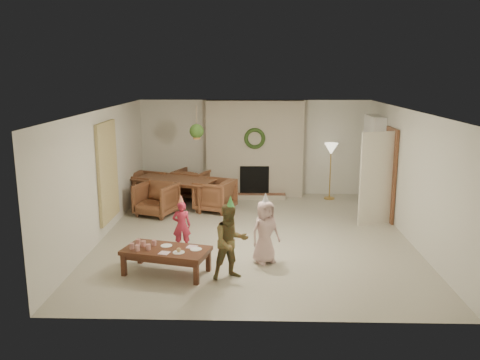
{
  "coord_description": "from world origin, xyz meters",
  "views": [
    {
      "loc": [
        -0.02,
        -9.5,
        3.22
      ],
      "look_at": [
        -0.3,
        0.4,
        1.05
      ],
      "focal_mm": 37.15,
      "sensor_mm": 36.0,
      "label": 1
    }
  ],
  "objects_px": {
    "dining_chair_near": "(156,199)",
    "child_plaid": "(231,242)",
    "dining_chair_right": "(215,195)",
    "coffee_table_top": "(166,251)",
    "child_red": "(182,226)",
    "dining_chair_far": "(192,184)",
    "child_pink": "(265,232)",
    "dining_table": "(175,192)",
    "dining_chair_left": "(146,188)"
  },
  "relations": [
    {
      "from": "dining_chair_near",
      "to": "coffee_table_top",
      "type": "distance_m",
      "value": 3.43
    },
    {
      "from": "dining_chair_right",
      "to": "coffee_table_top",
      "type": "bearing_deg",
      "value": 13.93
    },
    {
      "from": "dining_table",
      "to": "child_red",
      "type": "distance_m",
      "value": 3.07
    },
    {
      "from": "dining_chair_near",
      "to": "child_plaid",
      "type": "bearing_deg",
      "value": -40.37
    },
    {
      "from": "dining_chair_far",
      "to": "dining_chair_near",
      "type": "bearing_deg",
      "value": 90.0
    },
    {
      "from": "child_plaid",
      "to": "coffee_table_top",
      "type": "bearing_deg",
      "value": 147.19
    },
    {
      "from": "dining_chair_right",
      "to": "coffee_table_top",
      "type": "distance_m",
      "value": 3.76
    },
    {
      "from": "dining_table",
      "to": "dining_chair_right",
      "type": "bearing_deg",
      "value": -0.0
    },
    {
      "from": "dining_chair_far",
      "to": "coffee_table_top",
      "type": "bearing_deg",
      "value": 113.66
    },
    {
      "from": "child_plaid",
      "to": "dining_chair_left",
      "type": "bearing_deg",
      "value": 92.99
    },
    {
      "from": "dining_chair_left",
      "to": "dining_chair_near",
      "type": "bearing_deg",
      "value": -135.0
    },
    {
      "from": "child_plaid",
      "to": "dining_chair_far",
      "type": "bearing_deg",
      "value": 79.63
    },
    {
      "from": "coffee_table_top",
      "to": "dining_chair_right",
      "type": "bearing_deg",
      "value": 96.87
    },
    {
      "from": "coffee_table_top",
      "to": "child_red",
      "type": "height_order",
      "value": "child_red"
    },
    {
      "from": "dining_chair_near",
      "to": "dining_chair_right",
      "type": "height_order",
      "value": "same"
    },
    {
      "from": "dining_chair_left",
      "to": "dining_chair_right",
      "type": "relative_size",
      "value": 1.0
    },
    {
      "from": "dining_chair_left",
      "to": "coffee_table_top",
      "type": "height_order",
      "value": "dining_chair_left"
    },
    {
      "from": "dining_table",
      "to": "child_plaid",
      "type": "distance_m",
      "value": 4.57
    },
    {
      "from": "coffee_table_top",
      "to": "child_pink",
      "type": "height_order",
      "value": "child_pink"
    },
    {
      "from": "coffee_table_top",
      "to": "child_pink",
      "type": "bearing_deg",
      "value": 32.59
    },
    {
      "from": "dining_chair_far",
      "to": "child_red",
      "type": "relative_size",
      "value": 0.91
    },
    {
      "from": "dining_chair_right",
      "to": "child_red",
      "type": "relative_size",
      "value": 0.91
    },
    {
      "from": "dining_chair_right",
      "to": "child_plaid",
      "type": "height_order",
      "value": "child_plaid"
    },
    {
      "from": "dining_chair_left",
      "to": "child_pink",
      "type": "bearing_deg",
      "value": -121.88
    },
    {
      "from": "child_red",
      "to": "child_plaid",
      "type": "relative_size",
      "value": 0.76
    },
    {
      "from": "dining_chair_far",
      "to": "dining_chair_right",
      "type": "height_order",
      "value": "same"
    },
    {
      "from": "child_red",
      "to": "child_pink",
      "type": "bearing_deg",
      "value": 152.22
    },
    {
      "from": "child_red",
      "to": "child_pink",
      "type": "xyz_separation_m",
      "value": [
        1.52,
        -0.59,
        0.09
      ]
    },
    {
      "from": "dining_table",
      "to": "child_red",
      "type": "xyz_separation_m",
      "value": [
        0.59,
        -3.01,
        0.12
      ]
    },
    {
      "from": "dining_table",
      "to": "dining_chair_right",
      "type": "xyz_separation_m",
      "value": [
        1.0,
        -0.39,
        0.04
      ]
    },
    {
      "from": "dining_chair_near",
      "to": "dining_chair_right",
      "type": "xyz_separation_m",
      "value": [
        1.31,
        0.4,
        0.0
      ]
    },
    {
      "from": "dining_chair_near",
      "to": "dining_chair_right",
      "type": "bearing_deg",
      "value": 38.66
    },
    {
      "from": "dining_chair_near",
      "to": "dining_chair_far",
      "type": "relative_size",
      "value": 1.0
    },
    {
      "from": "dining_chair_far",
      "to": "child_red",
      "type": "bearing_deg",
      "value": 115.66
    },
    {
      "from": "child_pink",
      "to": "dining_chair_left",
      "type": "bearing_deg",
      "value": 94.42
    },
    {
      "from": "child_plaid",
      "to": "dining_table",
      "type": "bearing_deg",
      "value": 85.84
    },
    {
      "from": "dining_chair_right",
      "to": "child_red",
      "type": "height_order",
      "value": "child_red"
    },
    {
      "from": "dining_table",
      "to": "dining_chair_left",
      "type": "bearing_deg",
      "value": 180.0
    },
    {
      "from": "child_pink",
      "to": "dining_table",
      "type": "bearing_deg",
      "value": 88.19
    },
    {
      "from": "dining_chair_right",
      "to": "child_plaid",
      "type": "distance_m",
      "value": 3.94
    },
    {
      "from": "dining_table",
      "to": "child_plaid",
      "type": "bearing_deg",
      "value": -48.6
    },
    {
      "from": "dining_chair_near",
      "to": "dining_chair_right",
      "type": "relative_size",
      "value": 1.0
    },
    {
      "from": "dining_chair_near",
      "to": "child_pink",
      "type": "xyz_separation_m",
      "value": [
        2.42,
        -2.8,
        0.17
      ]
    },
    {
      "from": "child_red",
      "to": "dining_chair_far",
      "type": "bearing_deg",
      "value": -92.52
    },
    {
      "from": "dining_table",
      "to": "dining_chair_far",
      "type": "distance_m",
      "value": 0.86
    },
    {
      "from": "child_red",
      "to": "dining_table",
      "type": "bearing_deg",
      "value": -85.57
    },
    {
      "from": "dining_chair_right",
      "to": "child_red",
      "type": "xyz_separation_m",
      "value": [
        -0.41,
        -2.62,
        0.08
      ]
    },
    {
      "from": "dining_chair_far",
      "to": "dining_chair_right",
      "type": "relative_size",
      "value": 1.0
    },
    {
      "from": "dining_table",
      "to": "dining_chair_far",
      "type": "xyz_separation_m",
      "value": [
        0.31,
        0.8,
        0.04
      ]
    },
    {
      "from": "dining_chair_right",
      "to": "child_plaid",
      "type": "xyz_separation_m",
      "value": [
        0.55,
        -3.89,
        0.23
      ]
    }
  ]
}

